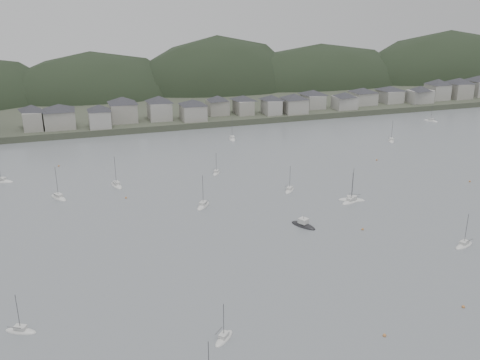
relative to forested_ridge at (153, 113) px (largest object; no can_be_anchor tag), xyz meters
name	(u,v)px	position (x,y,z in m)	size (l,w,h in m)	color
ground	(364,330)	(-4.83, -269.40, 11.28)	(900.00, 900.00, 0.00)	slate
far_shore_land	(139,88)	(-4.83, 25.60, 12.78)	(900.00, 250.00, 3.00)	#383D2D
forested_ridge	(153,113)	(0.00, 0.00, 0.00)	(851.55, 103.94, 102.57)	black
waterfront_town	(265,102)	(45.75, -86.06, 19.95)	(451.48, 28.46, 12.92)	gray
moored_fleet	(218,205)	(-13.42, -198.58, 11.46)	(245.97, 173.39, 12.75)	silver
motor_launch_far	(303,225)	(4.96, -221.16, 11.57)	(6.26, 8.59, 3.94)	black
mooring_buoys	(271,220)	(-2.35, -214.78, 11.43)	(168.20, 132.23, 0.70)	#B7743D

